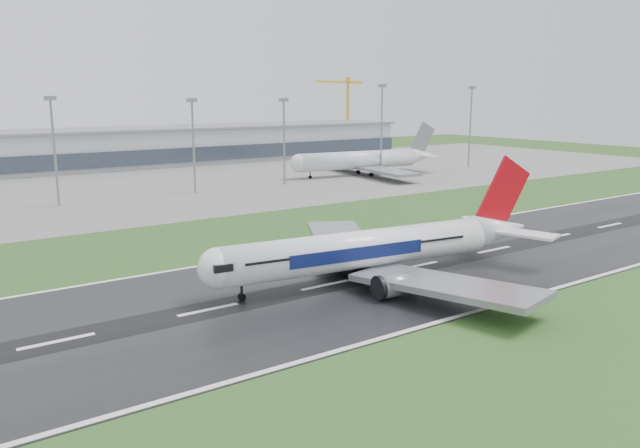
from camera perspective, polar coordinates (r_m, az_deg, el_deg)
ground at (r=125.55m, az=15.53°, el=-2.31°), size 520.00×520.00×0.00m
runway at (r=125.54m, az=15.53°, el=-2.29°), size 400.00×45.00×0.10m
apron at (r=224.97m, az=-9.76°, el=4.02°), size 400.00×130.00×0.08m
terminal at (r=279.39m, az=-15.14°, el=6.79°), size 240.00×36.00×15.00m
main_airliner at (r=100.69m, az=5.76°, el=-0.03°), size 68.02×65.51×18.01m
parked_airliner at (r=233.40m, az=4.00°, el=6.71°), size 69.78×66.07×18.37m
tower_crane at (r=349.02m, az=2.54°, el=10.06°), size 38.35×12.11×39.06m
floodmast_1 at (r=181.53m, az=-22.98°, el=5.88°), size 0.64×0.64×27.93m
floodmast_2 at (r=193.68m, az=-11.42°, el=6.78°), size 0.64×0.64×27.22m
floodmast_3 at (r=208.53m, az=-3.28°, el=7.31°), size 0.64×0.64×27.16m
floodmast_4 at (r=233.12m, az=5.61°, el=8.33°), size 0.64×0.64×31.98m
floodmast_5 at (r=266.46m, az=13.50°, el=8.44°), size 0.64×0.64×31.62m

